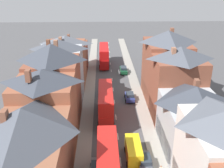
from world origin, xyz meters
TOP-DOWN VIEW (x-y plane):
  - pavement_left at (-5.10, 38.00)m, footprint 2.20×104.00m
  - pavement_right at (5.10, 38.00)m, footprint 2.20×104.00m
  - centre_line_dashes at (0.00, 36.00)m, footprint 0.14×97.80m
  - terrace_row_left at (-10.18, 23.24)m, footprint 8.00×72.03m
  - terrace_row_right at (10.19, 14.58)m, footprint 8.00×56.22m
  - double_decker_bus_lead at (-1.81, 13.58)m, footprint 2.74×10.80m
  - double_decker_bus_mid_street at (-1.81, 30.01)m, footprint 2.74×10.80m
  - double_decker_bus_far_approaching at (-1.81, 58.79)m, footprint 2.74×10.80m
  - car_near_blue at (3.10, 52.47)m, footprint 1.90×4.57m
  - car_mid_black at (3.10, 16.88)m, footprint 1.90×4.10m
  - car_parked_left_b at (3.10, 36.65)m, footprint 1.90×3.90m
  - car_mid_white at (-1.80, 39.15)m, footprint 1.90×3.80m
  - delivery_van at (1.80, 18.61)m, footprint 2.20×5.20m

SIDE VIEW (x-z plane):
  - centre_line_dashes at x=0.00m, z-range 0.00..0.01m
  - pavement_left at x=-5.10m, z-range 0.00..0.14m
  - pavement_right at x=5.10m, z-range 0.00..0.14m
  - car_parked_left_b at x=3.10m, z-range 0.01..1.61m
  - car_mid_white at x=-1.80m, z-range 0.00..1.62m
  - car_near_blue at x=3.10m, z-range 0.01..1.64m
  - car_mid_black at x=3.10m, z-range 0.01..1.65m
  - delivery_van at x=1.80m, z-range 0.13..2.54m
  - double_decker_bus_lead at x=-1.81m, z-range 0.17..5.47m
  - double_decker_bus_mid_street at x=-1.81m, z-range 0.17..5.47m
  - double_decker_bus_far_approaching at x=-1.81m, z-range 0.17..5.47m
  - terrace_row_left at x=-10.18m, z-range -1.18..12.41m
  - terrace_row_right at x=10.19m, z-range -0.90..13.34m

